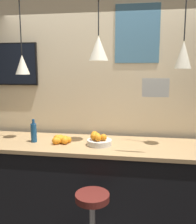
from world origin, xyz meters
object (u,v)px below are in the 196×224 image
Objects in this scene: juice_bottle at (34,132)px; mounted_tv at (9,64)px; fruit_bowl at (99,140)px; bar_stool at (92,222)px.

mounted_tv is at bearing 136.79° from juice_bottle.
fruit_bowl is at bearing -21.01° from mounted_tv.
juice_bottle is at bearing 144.31° from bar_stool.
fruit_bowl is 0.36× the size of mounted_tv.
fruit_bowl is 1.02× the size of juice_bottle.
bar_stool is 1.03× the size of mounted_tv.
mounted_tv is at bearing 141.14° from bar_stool.
bar_stool is 1.14m from juice_bottle.
fruit_bowl is (-0.03, 0.54, 0.60)m from bar_stool.
fruit_bowl is 1.54m from mounted_tv.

